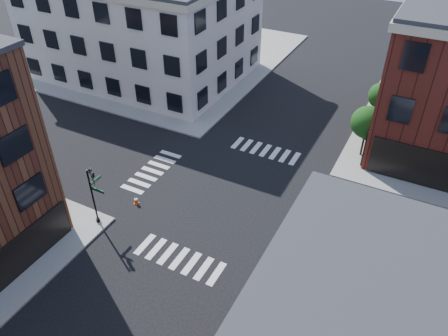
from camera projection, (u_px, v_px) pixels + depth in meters
ground at (229, 196)px, 32.94m from camera, size 120.00×120.00×0.00m
sidewalk_nw at (157, 54)px, 55.76m from camera, size 30.00×30.00×0.15m
building_nw at (142, 25)px, 48.23m from camera, size 22.00×16.00×11.00m
tree_near at (368, 124)px, 35.39m from camera, size 2.69×2.69×4.49m
tree_far at (382, 97)px, 39.86m from camera, size 2.43×2.43×4.07m
signal_pole at (94, 191)px, 28.98m from camera, size 1.29×1.24×4.60m
box_truck at (403, 254)px, 25.92m from camera, size 7.49×3.08×3.31m
traffic_cone at (136, 200)px, 32.09m from camera, size 0.37×0.37×0.64m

